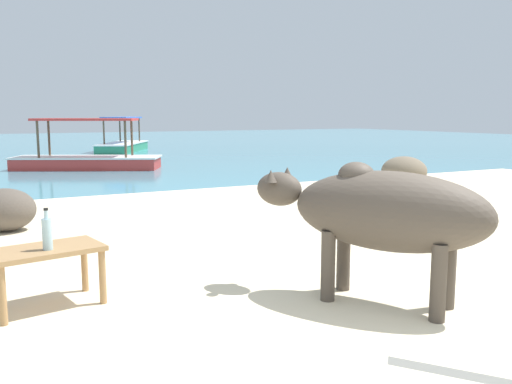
% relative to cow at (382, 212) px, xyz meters
% --- Properties ---
extents(sand_beach, '(18.00, 14.00, 0.04)m').
position_rel_cow_xyz_m(sand_beach, '(0.25, -0.66, -0.70)').
color(sand_beach, beige).
rests_on(sand_beach, ground).
extents(water_surface, '(60.00, 36.00, 0.03)m').
position_rel_cow_xyz_m(water_surface, '(0.25, 21.34, -0.72)').
color(water_surface, teal).
rests_on(water_surface, ground).
extents(cow, '(1.27, 1.74, 1.03)m').
position_rel_cow_xyz_m(cow, '(0.00, 0.00, 0.00)').
color(cow, '#4C4238').
rests_on(cow, sand_beach).
extents(low_bench_table, '(0.83, 0.57, 0.43)m').
position_rel_cow_xyz_m(low_bench_table, '(-2.18, 1.02, -0.32)').
color(low_bench_table, '#A37A4C').
rests_on(low_bench_table, sand_beach).
extents(bottle, '(0.07, 0.07, 0.30)m').
position_rel_cow_xyz_m(bottle, '(-2.16, 0.95, -0.13)').
color(bottle, '#A3C6D1').
rests_on(bottle, low_bench_table).
extents(shore_rock_medium, '(0.77, 0.64, 0.51)m').
position_rel_cow_xyz_m(shore_rock_medium, '(-2.33, 3.95, -0.42)').
color(shore_rock_medium, brown).
rests_on(shore_rock_medium, sand_beach).
extents(shore_rock_small, '(0.69, 0.76, 0.35)m').
position_rel_cow_xyz_m(shore_rock_small, '(3.07, 4.48, -0.50)').
color(shore_rock_small, '#756651').
rests_on(shore_rock_small, sand_beach).
extents(shore_rock_flat, '(1.11, 1.14, 0.57)m').
position_rel_cow_xyz_m(shore_rock_flat, '(4.74, 4.98, -0.40)').
color(shore_rock_flat, '#756651').
rests_on(shore_rock_flat, sand_beach).
extents(boat_green, '(2.75, 3.78, 1.29)m').
position_rel_cow_xyz_m(boat_green, '(2.33, 17.67, -0.43)').
color(boat_green, '#338E66').
rests_on(boat_green, water_surface).
extents(boat_red, '(3.81, 2.64, 1.29)m').
position_rel_cow_xyz_m(boat_red, '(-0.10, 11.33, -0.43)').
color(boat_red, '#C63833').
rests_on(boat_red, water_surface).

